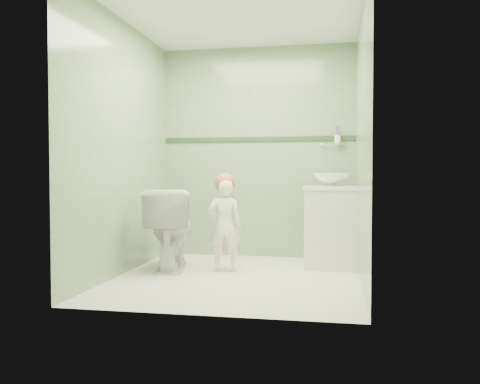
# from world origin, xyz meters

# --- Properties ---
(ground) EXTENTS (2.50, 2.50, 0.00)m
(ground) POSITION_xyz_m (0.00, 0.00, 0.00)
(ground) COLOR white
(ground) RESTS_ON ground
(room_shell) EXTENTS (2.50, 2.54, 2.40)m
(room_shell) POSITION_xyz_m (0.00, 0.00, 1.20)
(room_shell) COLOR gray
(room_shell) RESTS_ON ground
(trim_stripe) EXTENTS (2.20, 0.02, 0.05)m
(trim_stripe) POSITION_xyz_m (0.00, 1.24, 1.35)
(trim_stripe) COLOR #28442C
(trim_stripe) RESTS_ON room_shell
(vanity) EXTENTS (0.52, 0.50, 0.80)m
(vanity) POSITION_xyz_m (0.84, 0.70, 0.40)
(vanity) COLOR silver
(vanity) RESTS_ON ground
(counter) EXTENTS (0.54, 0.52, 0.04)m
(counter) POSITION_xyz_m (0.84, 0.70, 0.81)
(counter) COLOR white
(counter) RESTS_ON vanity
(basin) EXTENTS (0.37, 0.37, 0.13)m
(basin) POSITION_xyz_m (0.84, 0.70, 0.89)
(basin) COLOR white
(basin) RESTS_ON counter
(faucet) EXTENTS (0.03, 0.13, 0.18)m
(faucet) POSITION_xyz_m (0.84, 0.89, 0.97)
(faucet) COLOR silver
(faucet) RESTS_ON counter
(cup_holder) EXTENTS (0.26, 0.07, 0.21)m
(cup_holder) POSITION_xyz_m (0.89, 1.18, 1.33)
(cup_holder) COLOR silver
(cup_holder) RESTS_ON room_shell
(toilet) EXTENTS (0.59, 0.86, 0.80)m
(toilet) POSITION_xyz_m (-0.74, 0.31, 0.40)
(toilet) COLOR white
(toilet) RESTS_ON ground
(toddler) EXTENTS (0.36, 0.27, 0.90)m
(toddler) POSITION_xyz_m (-0.18, 0.30, 0.45)
(toddler) COLOR white
(toddler) RESTS_ON ground
(hair_cap) EXTENTS (0.20, 0.20, 0.20)m
(hair_cap) POSITION_xyz_m (-0.18, 0.33, 0.86)
(hair_cap) COLOR #B1613A
(hair_cap) RESTS_ON toddler
(teal_toothbrush) EXTENTS (0.11, 0.14, 0.08)m
(teal_toothbrush) POSITION_xyz_m (-0.09, 0.19, 0.74)
(teal_toothbrush) COLOR #179A81
(teal_toothbrush) RESTS_ON toddler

